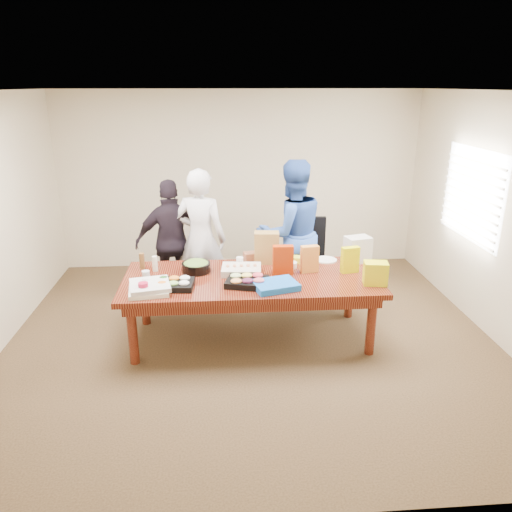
{
  "coord_description": "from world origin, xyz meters",
  "views": [
    {
      "loc": [
        -0.33,
        -4.99,
        2.76
      ],
      "look_at": [
        0.06,
        0.1,
        0.96
      ],
      "focal_mm": 34.29,
      "sensor_mm": 36.0,
      "label": 1
    }
  ],
  "objects": [
    {
      "name": "chip_bag_yellow",
      "position": [
        1.12,
        0.06,
        0.9
      ],
      "size": [
        0.21,
        0.12,
        0.3
      ],
      "primitive_type": "cube",
      "rotation": [
        0.0,
        0.0,
        0.19
      ],
      "color": "#D5D600",
      "rests_on": "conference_table"
    },
    {
      "name": "red_cup",
      "position": [
        -1.11,
        -0.4,
        0.82
      ],
      "size": [
        0.12,
        0.12,
        0.13
      ],
      "primitive_type": "cylinder",
      "rotation": [
        0.0,
        0.0,
        0.29
      ],
      "color": "#B51637",
      "rests_on": "conference_table"
    },
    {
      "name": "plate_a",
      "position": [
        0.94,
        0.47,
        0.76
      ],
      "size": [
        0.3,
        0.3,
        0.02
      ],
      "primitive_type": "cylinder",
      "rotation": [
        0.0,
        0.0,
        -0.18
      ],
      "color": "white",
      "rests_on": "conference_table"
    },
    {
      "name": "sheet_cake",
      "position": [
        -0.1,
        0.13,
        0.79
      ],
      "size": [
        0.46,
        0.36,
        0.08
      ],
      "primitive_type": "cube",
      "rotation": [
        0.0,
        0.0,
        -0.08
      ],
      "color": "beige",
      "rests_on": "conference_table"
    },
    {
      "name": "window_blinds",
      "position": [
        2.68,
        0.6,
        1.5
      ],
      "size": [
        0.04,
        1.36,
        1.0
      ],
      "primitive_type": "cube",
      "color": "beige",
      "rests_on": "wall_right"
    },
    {
      "name": "dressing_bottle",
      "position": [
        -1.23,
        0.35,
        0.84
      ],
      "size": [
        0.07,
        0.07,
        0.19
      ],
      "primitive_type": "cylinder",
      "rotation": [
        0.0,
        0.0,
        -0.14
      ],
      "color": "brown",
      "rests_on": "conference_table"
    },
    {
      "name": "person_right",
      "position": [
        0.59,
        0.97,
        0.95
      ],
      "size": [
        1.08,
        0.93,
        1.89
      ],
      "primitive_type": "imported",
      "rotation": [
        0.0,
        0.0,
        3.41
      ],
      "color": "#2C51A3",
      "rests_on": "floor"
    },
    {
      "name": "clear_cup_a",
      "position": [
        -1.11,
        -0.21,
        0.8
      ],
      "size": [
        0.09,
        0.09,
        0.1
      ],
      "primitive_type": "cylinder",
      "rotation": [
        0.0,
        0.0,
        -0.21
      ],
      "color": "white",
      "rests_on": "conference_table"
    },
    {
      "name": "pizza_box_lower",
      "position": [
        -1.07,
        -0.32,
        0.77
      ],
      "size": [
        0.44,
        0.44,
        0.05
      ],
      "primitive_type": "cube",
      "rotation": [
        0.0,
        0.0,
        0.13
      ],
      "color": "white",
      "rests_on": "conference_table"
    },
    {
      "name": "grocery_bag_white",
      "position": [
        1.3,
        0.4,
        0.9
      ],
      "size": [
        0.33,
        0.27,
        0.31
      ],
      "primitive_type": "cube",
      "rotation": [
        0.0,
        0.0,
        0.26
      ],
      "color": "beige",
      "rests_on": "conference_table"
    },
    {
      "name": "ranch_bottle",
      "position": [
        -1.07,
        0.27,
        0.84
      ],
      "size": [
        0.07,
        0.07,
        0.18
      ],
      "primitive_type": "cylinder",
      "rotation": [
        0.0,
        0.0,
        -0.14
      ],
      "color": "white",
      "rests_on": "conference_table"
    },
    {
      "name": "chip_bag_blue",
      "position": [
        0.23,
        -0.33,
        0.78
      ],
      "size": [
        0.52,
        0.44,
        0.07
      ],
      "primitive_type": "cube",
      "rotation": [
        0.0,
        0.0,
        0.28
      ],
      "color": "blue",
      "rests_on": "conference_table"
    },
    {
      "name": "mustard_bottle",
      "position": [
        0.17,
        0.49,
        0.83
      ],
      "size": [
        0.06,
        0.06,
        0.15
      ],
      "primitive_type": "cylinder",
      "rotation": [
        0.0,
        0.0,
        -0.19
      ],
      "color": "yellow",
      "rests_on": "conference_table"
    },
    {
      "name": "pizza_box_upper",
      "position": [
        -1.06,
        -0.32,
        0.82
      ],
      "size": [
        0.47,
        0.47,
        0.05
      ],
      "primitive_type": "cube",
      "rotation": [
        0.0,
        0.0,
        0.2
      ],
      "color": "silver",
      "rests_on": "pizza_box_lower"
    },
    {
      "name": "grocery_bag_yellow",
      "position": [
        1.3,
        -0.3,
        0.87
      ],
      "size": [
        0.27,
        0.21,
        0.24
      ],
      "primitive_type": "cube",
      "rotation": [
        0.0,
        0.0,
        -0.16
      ],
      "color": "yellow",
      "rests_on": "conference_table"
    },
    {
      "name": "floor",
      "position": [
        0.0,
        0.0,
        -0.01
      ],
      "size": [
        5.5,
        5.0,
        0.02
      ],
      "primitive_type": "cube",
      "color": "#47301E",
      "rests_on": "ground"
    },
    {
      "name": "office_chair",
      "position": [
        0.86,
        0.99,
        0.53
      ],
      "size": [
        0.55,
        0.55,
        1.05
      ],
      "primitive_type": "cube",
      "rotation": [
        0.0,
        0.0,
        -0.04
      ],
      "color": "black",
      "rests_on": "floor"
    },
    {
      "name": "mayo_jar",
      "position": [
        -0.11,
        0.31,
        0.81
      ],
      "size": [
        0.1,
        0.1,
        0.12
      ],
      "primitive_type": "cylinder",
      "rotation": [
        0.0,
        0.0,
        -0.27
      ],
      "color": "white",
      "rests_on": "conference_table"
    },
    {
      "name": "banana_bunch",
      "position": [
        0.56,
        0.44,
        0.79
      ],
      "size": [
        0.23,
        0.15,
        0.07
      ],
      "primitive_type": "cube",
      "rotation": [
        0.0,
        0.0,
        -0.15
      ],
      "color": "yellow",
      "rests_on": "conference_table"
    },
    {
      "name": "chip_bag_red",
      "position": [
        0.36,
        0.07,
        0.91
      ],
      "size": [
        0.23,
        0.1,
        0.33
      ],
      "primitive_type": "cube",
      "rotation": [
        0.0,
        0.0,
        -0.02
      ],
      "color": "#AB2A03",
      "rests_on": "conference_table"
    },
    {
      "name": "plate_b",
      "position": [
        0.52,
        0.52,
        0.76
      ],
      "size": [
        0.32,
        0.32,
        0.02
      ],
      "primitive_type": "cylinder",
      "rotation": [
        0.0,
        0.0,
        0.33
      ],
      "color": "silver",
      "rests_on": "conference_table"
    },
    {
      "name": "wall_front",
      "position": [
        0.0,
        -2.5,
        1.35
      ],
      "size": [
        5.5,
        0.04,
        2.7
      ],
      "primitive_type": "cube",
      "color": "beige",
      "rests_on": "floor"
    },
    {
      "name": "clear_cup_b",
      "position": [
        -1.14,
        -0.03,
        0.81
      ],
      "size": [
        0.1,
        0.1,
        0.12
      ],
      "primitive_type": "cylinder",
      "rotation": [
        0.0,
        0.0,
        -0.16
      ],
      "color": "silver",
      "rests_on": "conference_table"
    },
    {
      "name": "wall_right",
      "position": [
        2.75,
        0.0,
        1.35
      ],
      "size": [
        0.04,
        5.0,
        2.7
      ],
      "primitive_type": "cube",
      "color": "beige",
      "rests_on": "floor"
    },
    {
      "name": "salad_bowl",
      "position": [
        -0.61,
        0.21,
        0.8
      ],
      "size": [
        0.33,
        0.33,
        0.11
      ],
      "primitive_type": "cylinder",
      "rotation": [
        0.0,
        0.0,
        0.0
      ],
      "color": "black",
      "rests_on": "conference_table"
    },
    {
      "name": "wall_back",
      "position": [
        0.0,
        2.5,
        1.35
      ],
      "size": [
        5.5,
        0.04,
        2.7
      ],
      "primitive_type": "cube",
      "color": "beige",
      "rests_on": "floor"
    },
    {
      "name": "kraft_bag",
      "position": [
        0.21,
        0.45,
        0.94
      ],
      "size": [
        0.3,
        0.19,
        0.38
      ],
      "primitive_type": "cube",
      "rotation": [
        0.0,
        0.0,
        -0.08
      ],
      "color": "olive",
      "rests_on": "conference_table"
    },
    {
      "name": "person_left",
      "position": [
        -0.95,
        1.14,
        0.82
      ],
      "size": [
        1.01,
        0.56,
        1.64
      ],
      "primitive_type": "imported",
      "rotation": [
        0.0,
        0.0,
        3.32
      ],
      "color": "black",
      "rests_on": "floor"
    },
    {
      "name": "conference_table",
      "position": [
        0.0,
        0.0,
        0.38
      ],
      "size": [
        2.8,
        1.2,
        0.75
      ],
      "primitive_type": "cube",
      "color": "#4C1C0F",
      "rests_on": "floor"
    },
    {
      "name": "chip_bag_orange",
      "position": [
        0.67,
        0.11,
        0.9
      ],
      "size": [
        0.21,
        0.12,
        0.31
      ],
      "primitive_type": "cube",
      "rotation": [
        0.0,
        0.0,
        0.15
      ],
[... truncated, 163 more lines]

